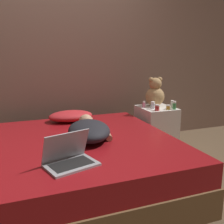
% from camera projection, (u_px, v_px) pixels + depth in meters
% --- Properties ---
extents(ground_plane, '(12.00, 12.00, 0.00)m').
position_uv_depth(ground_plane, '(82.00, 185.00, 2.52)').
color(ground_plane, brown).
extents(wall_back, '(8.00, 0.06, 2.60)m').
position_uv_depth(wall_back, '(56.00, 48.00, 3.31)').
color(wall_back, '#846656').
rests_on(wall_back, ground_plane).
extents(bed, '(1.73, 1.80, 0.46)m').
position_uv_depth(bed, '(81.00, 163.00, 2.47)').
color(bed, brown).
rests_on(bed, ground_plane).
extents(nightstand, '(0.42, 0.46, 0.57)m').
position_uv_depth(nightstand, '(156.00, 129.00, 3.37)').
color(nightstand, silver).
rests_on(nightstand, ground_plane).
extents(pillow, '(0.51, 0.33, 0.12)m').
position_uv_depth(pillow, '(71.00, 116.00, 3.06)').
color(pillow, red).
rests_on(pillow, bed).
extents(person_lying, '(0.48, 0.73, 0.17)m').
position_uv_depth(person_lying, '(89.00, 130.00, 2.44)').
color(person_lying, black).
rests_on(person_lying, bed).
extents(laptop, '(0.41, 0.33, 0.24)m').
position_uv_depth(laptop, '(69.00, 158.00, 1.86)').
color(laptop, '#9E9EA3').
rests_on(laptop, bed).
extents(teddy_bear, '(0.24, 0.24, 0.37)m').
position_uv_depth(teddy_bear, '(155.00, 93.00, 3.36)').
color(teddy_bear, tan).
rests_on(teddy_bear, nightstand).
extents(bottle_red, '(0.05, 0.05, 0.08)m').
position_uv_depth(bottle_red, '(157.00, 108.00, 3.11)').
color(bottle_red, '#B72D2D').
rests_on(bottle_red, nightstand).
extents(bottle_green, '(0.04, 0.04, 0.10)m').
position_uv_depth(bottle_green, '(174.00, 105.00, 3.18)').
color(bottle_green, '#3D8E4C').
rests_on(bottle_green, nightstand).
extents(bottle_white, '(0.04, 0.04, 0.10)m').
position_uv_depth(bottle_white, '(172.00, 104.00, 3.24)').
color(bottle_white, white).
rests_on(bottle_white, nightstand).
extents(bottle_amber, '(0.05, 0.05, 0.06)m').
position_uv_depth(bottle_amber, '(168.00, 107.00, 3.17)').
color(bottle_amber, gold).
rests_on(bottle_amber, nightstand).
extents(bottle_pink, '(0.04, 0.04, 0.08)m').
position_uv_depth(bottle_pink, '(144.00, 104.00, 3.28)').
color(bottle_pink, pink).
rests_on(bottle_pink, nightstand).
extents(bottle_clear, '(0.05, 0.05, 0.09)m').
position_uv_depth(bottle_clear, '(153.00, 105.00, 3.21)').
color(bottle_clear, silver).
rests_on(bottle_clear, nightstand).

